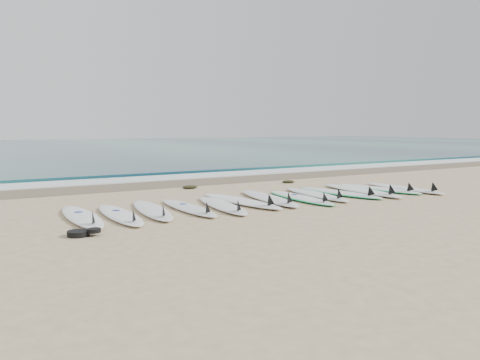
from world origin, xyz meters
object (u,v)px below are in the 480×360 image
surfboard_6 (270,198)px  surfboard_12 (405,188)px  surfboard_0 (82,216)px  leash_coil (82,233)px

surfboard_6 → surfboard_12: (3.94, -0.36, -0.00)m
surfboard_6 → surfboard_0: bearing=-169.4°
surfboard_12 → surfboard_6: bearing=177.8°
surfboard_0 → leash_coil: size_ratio=5.32×
surfboard_6 → leash_coil: 4.48m
surfboard_6 → leash_coil: size_ratio=5.93×
surfboard_0 → surfboard_12: size_ratio=0.95×
surfboard_0 → surfboard_6: size_ratio=0.90×
surfboard_6 → leash_coil: (-4.27, -1.36, -0.01)m
surfboard_12 → leash_coil: surfboard_12 is taller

